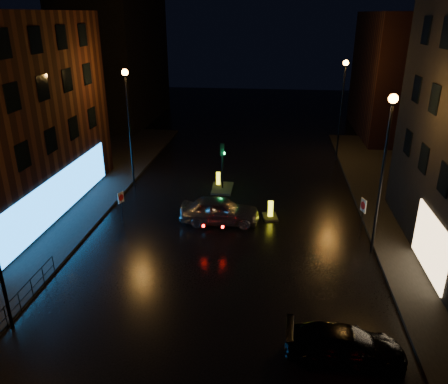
{
  "coord_description": "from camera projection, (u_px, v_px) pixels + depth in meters",
  "views": [
    {
      "loc": [
        2.42,
        -15.16,
        11.81
      ],
      "look_at": [
        -0.2,
        6.67,
        2.8
      ],
      "focal_mm": 35.0,
      "sensor_mm": 36.0,
      "label": 1
    }
  ],
  "objects": [
    {
      "name": "street_lamp_rfar",
      "position": [
        343.0,
        95.0,
        35.91
      ],
      "size": [
        0.44,
        0.44,
        8.37
      ],
      "color": "black",
      "rests_on": "ground"
    },
    {
      "name": "ground",
      "position": [
        210.0,
        311.0,
        18.67
      ],
      "size": [
        120.0,
        120.0,
        0.0
      ],
      "primitive_type": "plane",
      "color": "black",
      "rests_on": "ground"
    },
    {
      "name": "street_lamp_lfar",
      "position": [
        128.0,
        111.0,
        30.28
      ],
      "size": [
        0.44,
        0.44,
        8.37
      ],
      "color": "black",
      "rests_on": "ground"
    },
    {
      "name": "building_far_left",
      "position": [
        117.0,
        59.0,
        49.94
      ],
      "size": [
        8.0,
        16.0,
        14.0
      ],
      "primitive_type": "cube",
      "color": "black",
      "rests_on": "ground"
    },
    {
      "name": "street_lamp_rnear",
      "position": [
        385.0,
        152.0,
        21.21
      ],
      "size": [
        0.44,
        0.44,
        8.37
      ],
      "color": "black",
      "rests_on": "ground"
    },
    {
      "name": "bollard_far",
      "position": [
        218.0,
        183.0,
        32.17
      ],
      "size": [
        0.85,
        1.24,
        1.06
      ],
      "rotation": [
        0.0,
        0.0,
        0.03
      ],
      "color": "black",
      "rests_on": "ground"
    },
    {
      "name": "pavement_left",
      "position": [
        10.0,
        214.0,
        27.53
      ],
      "size": [
        12.0,
        44.0,
        0.15
      ],
      "primitive_type": "cube",
      "color": "black",
      "rests_on": "ground"
    },
    {
      "name": "building_far_right",
      "position": [
        403.0,
        76.0,
        44.14
      ],
      "size": [
        8.0,
        14.0,
        12.0
      ],
      "primitive_type": "cube",
      "color": "black",
      "rests_on": "ground"
    },
    {
      "name": "road_sign_left",
      "position": [
        121.0,
        200.0,
        25.91
      ],
      "size": [
        0.22,
        0.48,
        2.04
      ],
      "rotation": [
        0.0,
        0.0,
        -0.36
      ],
      "color": "black",
      "rests_on": "ground"
    },
    {
      "name": "silver_hatchback",
      "position": [
        220.0,
        210.0,
        26.31
      ],
      "size": [
        4.81,
        2.03,
        1.62
      ],
      "primitive_type": "imported",
      "rotation": [
        0.0,
        0.0,
        1.59
      ],
      "color": "#929699",
      "rests_on": "ground"
    },
    {
      "name": "guard_railing",
      "position": [
        19.0,
        297.0,
        18.35
      ],
      "size": [
        0.05,
        6.04,
        1.0
      ],
      "color": "black",
      "rests_on": "ground"
    },
    {
      "name": "traffic_signal",
      "position": [
        222.0,
        183.0,
        31.47
      ],
      "size": [
        1.4,
        2.4,
        3.45
      ],
      "color": "black",
      "rests_on": "ground"
    },
    {
      "name": "bollard_near",
      "position": [
        270.0,
        214.0,
        27.15
      ],
      "size": [
        1.05,
        1.4,
        1.11
      ],
      "rotation": [
        0.0,
        0.0,
        0.18
      ],
      "color": "black",
      "rests_on": "ground"
    },
    {
      "name": "dark_sedan",
      "position": [
        345.0,
        345.0,
        15.86
      ],
      "size": [
        4.42,
        1.96,
        1.26
      ],
      "primitive_type": "imported",
      "rotation": [
        0.0,
        0.0,
        1.53
      ],
      "color": "black",
      "rests_on": "ground"
    },
    {
      "name": "road_sign_right",
      "position": [
        363.0,
        209.0,
        24.3
      ],
      "size": [
        0.22,
        0.55,
        2.31
      ],
      "rotation": [
        0.0,
        0.0,
        3.46
      ],
      "color": "black",
      "rests_on": "ground"
    }
  ]
}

